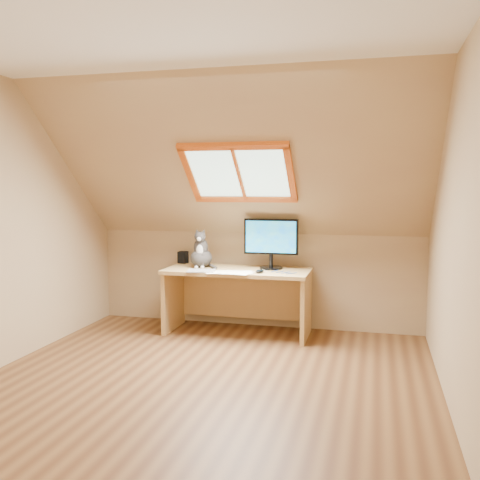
% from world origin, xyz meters
% --- Properties ---
extents(ground, '(3.50, 3.50, 0.00)m').
position_xyz_m(ground, '(0.00, 0.00, 0.00)').
color(ground, brown).
rests_on(ground, ground).
extents(room_shell, '(3.52, 3.52, 2.41)m').
position_xyz_m(room_shell, '(0.00, -0.09, 1.43)').
color(room_shell, tan).
rests_on(room_shell, ground).
extents(desk, '(1.46, 0.64, 0.66)m').
position_xyz_m(desk, '(-0.10, 1.44, 0.45)').
color(desk, tan).
rests_on(desk, ground).
extents(monitor, '(0.55, 0.23, 0.51)m').
position_xyz_m(monitor, '(0.22, 1.48, 0.96)').
color(monitor, black).
rests_on(monitor, desk).
extents(cat, '(0.25, 0.29, 0.41)m').
position_xyz_m(cat, '(-0.50, 1.41, 0.81)').
color(cat, '#3A3533').
rests_on(cat, desk).
extents(desk_speaker, '(0.10, 0.10, 0.13)m').
position_xyz_m(desk_speaker, '(-0.78, 1.63, 0.73)').
color(desk_speaker, black).
rests_on(desk_speaker, desk).
extents(graphics_tablet, '(0.30, 0.23, 0.01)m').
position_xyz_m(graphics_tablet, '(-0.42, 1.15, 0.67)').
color(graphics_tablet, '#B2B2B7').
rests_on(graphics_tablet, desk).
extents(mouse, '(0.10, 0.12, 0.03)m').
position_xyz_m(mouse, '(0.16, 1.19, 0.68)').
color(mouse, black).
rests_on(mouse, desk).
extents(papers, '(0.35, 0.30, 0.01)m').
position_xyz_m(papers, '(-0.14, 1.12, 0.67)').
color(papers, white).
rests_on(papers, desk).
extents(cables, '(0.51, 0.26, 0.01)m').
position_xyz_m(cables, '(0.28, 1.26, 0.67)').
color(cables, silver).
rests_on(cables, desk).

